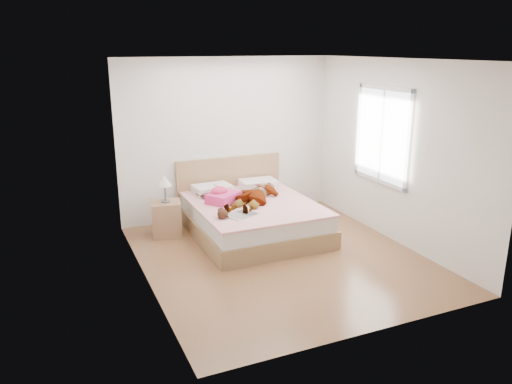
% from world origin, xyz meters
% --- Properties ---
extents(ground, '(4.00, 4.00, 0.00)m').
position_xyz_m(ground, '(0.00, 0.00, 0.00)').
color(ground, '#523319').
rests_on(ground, ground).
extents(woman, '(1.51, 1.51, 0.21)m').
position_xyz_m(woman, '(0.11, 1.09, 0.62)').
color(woman, white).
rests_on(woman, bed).
extents(hair, '(0.59, 0.67, 0.08)m').
position_xyz_m(hair, '(-0.46, 1.54, 0.55)').
color(hair, black).
rests_on(hair, bed).
extents(phone, '(0.09, 0.09, 0.05)m').
position_xyz_m(phone, '(-0.39, 1.49, 0.68)').
color(phone, silver).
rests_on(phone, bed).
extents(room_shell, '(4.00, 4.00, 4.00)m').
position_xyz_m(room_shell, '(1.77, 0.30, 1.50)').
color(room_shell, white).
rests_on(room_shell, ground).
extents(bed, '(1.80, 2.08, 1.00)m').
position_xyz_m(bed, '(0.00, 1.04, 0.28)').
color(bed, brown).
rests_on(bed, ground).
extents(towel, '(0.58, 0.55, 0.24)m').
position_xyz_m(towel, '(-0.42, 1.15, 0.61)').
color(towel, '#E13D7C').
rests_on(towel, bed).
extents(magazine, '(0.51, 0.42, 0.03)m').
position_xyz_m(magazine, '(-0.37, 0.48, 0.52)').
color(magazine, white).
rests_on(magazine, bed).
extents(coffee_mug, '(0.12, 0.10, 0.09)m').
position_xyz_m(coffee_mug, '(-0.28, 0.56, 0.56)').
color(coffee_mug, white).
rests_on(coffee_mug, bed).
extents(plush_toy, '(0.17, 0.24, 0.13)m').
position_xyz_m(plush_toy, '(-0.66, 0.48, 0.58)').
color(plush_toy, black).
rests_on(plush_toy, bed).
extents(nightstand, '(0.50, 0.46, 0.93)m').
position_xyz_m(nightstand, '(-1.20, 1.45, 0.31)').
color(nightstand, brown).
rests_on(nightstand, ground).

